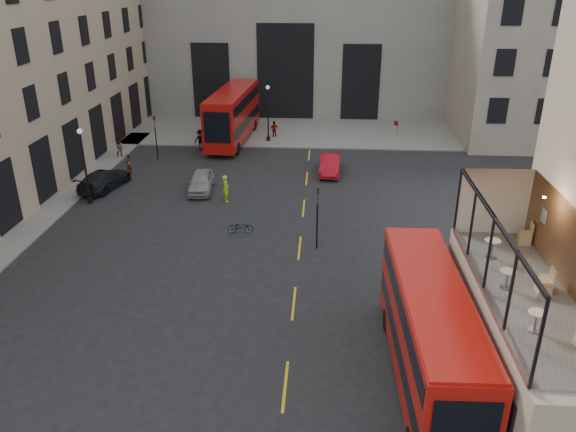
# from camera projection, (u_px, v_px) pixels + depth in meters

# --- Properties ---
(ground) EXTENTS (140.00, 140.00, 0.00)m
(ground) POSITION_uv_depth(u_px,v_px,m) (336.00, 388.00, 21.94)
(ground) COLOR black
(ground) RESTS_ON ground
(host_frontage) EXTENTS (3.00, 11.00, 4.50)m
(host_frontage) POSITION_uv_depth(u_px,v_px,m) (515.00, 348.00, 20.64)
(host_frontage) COLOR tan
(host_frontage) RESTS_ON ground
(cafe_floor) EXTENTS (3.00, 10.00, 0.10)m
(cafe_floor) POSITION_uv_depth(u_px,v_px,m) (526.00, 294.00, 19.71)
(cafe_floor) COLOR slate
(cafe_floor) RESTS_ON host_frontage
(gateway) EXTENTS (35.00, 10.60, 18.00)m
(gateway) POSITION_uv_depth(u_px,v_px,m) (289.00, 25.00, 62.29)
(gateway) COLOR gray
(gateway) RESTS_ON ground
(building_right) EXTENTS (16.60, 18.60, 20.00)m
(building_right) POSITION_uv_depth(u_px,v_px,m) (546.00, 23.00, 53.05)
(building_right) COLOR #A59785
(building_right) RESTS_ON ground
(pavement_far) EXTENTS (40.00, 12.00, 0.12)m
(pavement_far) POSITION_uv_depth(u_px,v_px,m) (272.00, 130.00, 56.98)
(pavement_far) COLOR slate
(pavement_far) RESTS_ON ground
(traffic_light_near) EXTENTS (0.16, 0.20, 3.80)m
(traffic_light_near) POSITION_uv_depth(u_px,v_px,m) (317.00, 211.00, 31.98)
(traffic_light_near) COLOR black
(traffic_light_near) RESTS_ON ground
(traffic_light_far) EXTENTS (0.16, 0.20, 3.80)m
(traffic_light_far) POSITION_uv_depth(u_px,v_px,m) (155.00, 132.00, 47.44)
(traffic_light_far) COLOR black
(traffic_light_far) RESTS_ON ground
(street_lamp_a) EXTENTS (0.36, 0.36, 5.33)m
(street_lamp_a) POSITION_uv_depth(u_px,v_px,m) (86.00, 171.00, 38.44)
(street_lamp_a) COLOR black
(street_lamp_a) RESTS_ON ground
(street_lamp_b) EXTENTS (0.36, 0.36, 5.33)m
(street_lamp_b) POSITION_uv_depth(u_px,v_px,m) (268.00, 117.00, 52.39)
(street_lamp_b) COLOR black
(street_lamp_b) RESTS_ON ground
(bus_near) EXTENTS (2.69, 10.71, 4.26)m
(bus_near) POSITION_uv_depth(u_px,v_px,m) (430.00, 330.00, 21.45)
(bus_near) COLOR #A6110B
(bus_near) RESTS_ON ground
(bus_far) EXTENTS (3.56, 12.27, 4.83)m
(bus_far) POSITION_uv_depth(u_px,v_px,m) (233.00, 113.00, 52.61)
(bus_far) COLOR #A10F0B
(bus_far) RESTS_ON ground
(car_a) EXTENTS (2.06, 4.33, 1.43)m
(car_a) POSITION_uv_depth(u_px,v_px,m) (201.00, 182.00, 41.25)
(car_a) COLOR gray
(car_a) RESTS_ON ground
(car_b) EXTENTS (1.76, 4.51, 1.46)m
(car_b) POSITION_uv_depth(u_px,v_px,m) (330.00, 164.00, 44.87)
(car_b) COLOR #B70B1B
(car_b) RESTS_ON ground
(car_c) EXTENTS (3.09, 5.30, 1.44)m
(car_c) POSITION_uv_depth(u_px,v_px,m) (104.00, 179.00, 41.72)
(car_c) COLOR black
(car_c) RESTS_ON ground
(bicycle) EXTENTS (1.60, 0.65, 0.82)m
(bicycle) POSITION_uv_depth(u_px,v_px,m) (241.00, 227.00, 34.74)
(bicycle) COLOR gray
(bicycle) RESTS_ON ground
(cyclist) EXTENTS (0.70, 0.83, 1.92)m
(cyclist) POSITION_uv_depth(u_px,v_px,m) (226.00, 188.00, 39.31)
(cyclist) COLOR #A9E017
(cyclist) RESTS_ON ground
(pedestrian_a) EXTENTS (1.00, 0.86, 1.77)m
(pedestrian_a) POSITION_uv_depth(u_px,v_px,m) (120.00, 148.00, 48.43)
(pedestrian_a) COLOR gray
(pedestrian_a) RESTS_ON ground
(pedestrian_b) EXTENTS (1.41, 1.18, 1.90)m
(pedestrian_b) POSITION_uv_depth(u_px,v_px,m) (201.00, 140.00, 50.52)
(pedestrian_b) COLOR gray
(pedestrian_b) RESTS_ON ground
(pedestrian_c) EXTENTS (1.01, 0.87, 1.63)m
(pedestrian_c) POSITION_uv_depth(u_px,v_px,m) (274.00, 129.00, 54.34)
(pedestrian_c) COLOR gray
(pedestrian_c) RESTS_ON ground
(pedestrian_d) EXTENTS (0.64, 0.85, 1.58)m
(pedestrian_d) POSITION_uv_depth(u_px,v_px,m) (395.00, 129.00, 54.63)
(pedestrian_d) COLOR gray
(pedestrian_d) RESTS_ON ground
(pedestrian_e) EXTENTS (0.47, 0.64, 1.62)m
(pedestrian_e) POSITION_uv_depth(u_px,v_px,m) (129.00, 165.00, 44.54)
(pedestrian_e) COLOR gray
(pedestrian_e) RESTS_ON ground
(cafe_table_near) EXTENTS (0.55, 0.55, 0.69)m
(cafe_table_near) POSITION_uv_depth(u_px,v_px,m) (536.00, 318.00, 17.46)
(cafe_table_near) COLOR silver
(cafe_table_near) RESTS_ON cafe_floor
(cafe_table_mid) EXTENTS (0.56, 0.56, 0.70)m
(cafe_table_mid) POSITION_uv_depth(u_px,v_px,m) (507.00, 277.00, 19.83)
(cafe_table_mid) COLOR beige
(cafe_table_mid) RESTS_ON cafe_floor
(cafe_table_far) EXTENTS (0.61, 0.61, 0.77)m
(cafe_table_far) POSITION_uv_depth(u_px,v_px,m) (492.00, 246.00, 21.93)
(cafe_table_far) COLOR beige
(cafe_table_far) RESTS_ON cafe_floor
(cafe_chair_b) EXTENTS (0.44, 0.44, 0.80)m
(cafe_chair_b) POSITION_uv_depth(u_px,v_px,m) (546.00, 281.00, 19.99)
(cafe_chair_b) COLOR tan
(cafe_chair_b) RESTS_ON cafe_floor
(cafe_chair_c) EXTENTS (0.47, 0.47, 0.95)m
(cafe_chair_c) POSITION_uv_depth(u_px,v_px,m) (545.00, 285.00, 19.64)
(cafe_chair_c) COLOR tan
(cafe_chair_c) RESTS_ON cafe_floor
(cafe_chair_d) EXTENTS (0.54, 0.54, 0.98)m
(cafe_chair_d) POSITION_uv_depth(u_px,v_px,m) (525.00, 237.00, 23.16)
(cafe_chair_d) COLOR tan
(cafe_chair_d) RESTS_ON cafe_floor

